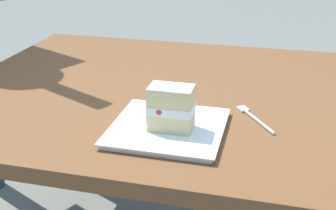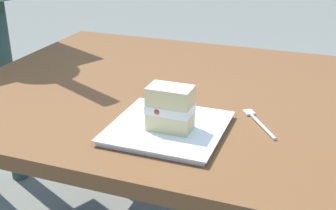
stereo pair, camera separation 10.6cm
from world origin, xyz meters
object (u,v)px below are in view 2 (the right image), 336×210
at_px(cake_slice, 170,108).
at_px(dessert_fork, 258,122).
at_px(dessert_plate, 168,128).
at_px(patio_table, 233,119).

distance_m(cake_slice, dessert_fork, 0.24).
bearing_deg(dessert_plate, cake_slice, -53.68).
distance_m(patio_table, dessert_fork, 0.20).
relative_size(cake_slice, dessert_fork, 0.72).
xyz_separation_m(cake_slice, dessert_fork, (0.19, 0.14, -0.07)).
bearing_deg(patio_table, dessert_fork, -58.16).
relative_size(patio_table, dessert_plate, 6.02).
xyz_separation_m(dessert_plate, cake_slice, (0.01, -0.02, 0.06)).
height_order(cake_slice, dessert_fork, cake_slice).
distance_m(patio_table, cake_slice, 0.34).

